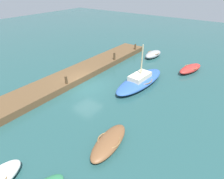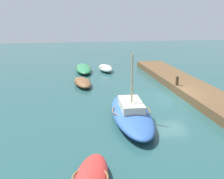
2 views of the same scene
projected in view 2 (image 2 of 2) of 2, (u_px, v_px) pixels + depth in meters
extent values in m
plane|color=#234C4C|center=(172.00, 99.00, 18.87)|extent=(84.00, 84.00, 0.00)
cube|color=brown|center=(200.00, 93.00, 19.15)|extent=(25.08, 2.97, 0.60)
torus|color=olive|center=(90.00, 178.00, 8.84)|extent=(1.59, 1.59, 0.07)
ellipsoid|color=white|center=(105.00, 68.00, 27.98)|extent=(3.19, 1.68, 0.69)
torus|color=olive|center=(105.00, 66.00, 27.92)|extent=(1.55, 1.55, 0.07)
ellipsoid|color=#2D569E|center=(131.00, 114.00, 14.96)|extent=(7.07, 2.62, 0.78)
torus|color=olive|center=(131.00, 110.00, 14.90)|extent=(2.41, 2.41, 0.07)
cube|color=beige|center=(131.00, 105.00, 14.92)|extent=(2.46, 1.39, 0.53)
cylinder|color=#C6B284|center=(132.00, 83.00, 14.40)|extent=(0.12, 0.12, 3.33)
ellipsoid|color=brown|center=(82.00, 82.00, 22.29)|extent=(3.73, 1.80, 0.61)
torus|color=olive|center=(82.00, 80.00, 22.25)|extent=(1.57, 1.57, 0.07)
ellipsoid|color=#2D7A4C|center=(83.00, 69.00, 27.88)|extent=(5.24, 1.72, 0.66)
torus|color=olive|center=(83.00, 67.00, 27.83)|extent=(1.73, 1.73, 0.07)
cylinder|color=#47331E|center=(177.00, 81.00, 20.17)|extent=(0.24, 0.24, 0.73)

